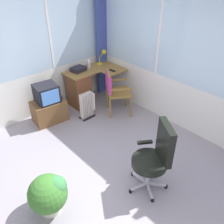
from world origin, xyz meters
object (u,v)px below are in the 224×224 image
office_chair (156,155)px  paper_tray (78,69)px  wooden_armchair (113,88)px  tv_on_stand (49,105)px  space_heater (88,105)px  desk (81,88)px  tv_remote (112,71)px  spray_bottle (89,64)px  potted_plant (49,194)px  desk_lamp (103,55)px

office_chair → paper_tray: bearing=76.1°
wooden_armchair → office_chair: size_ratio=0.87×
wooden_armchair → tv_on_stand: (-1.16, 0.66, -0.24)m
wooden_armchair → office_chair: bearing=-116.3°
wooden_armchair → space_heater: 0.64m
desk → tv_remote: 0.80m
spray_bottle → potted_plant: spray_bottle is taller
paper_tray → desk: bearing=-110.9°
desk → spray_bottle: size_ratio=5.52×
tv_remote → potted_plant: tv_remote is taller
spray_bottle → tv_on_stand: size_ratio=0.27×
spray_bottle → wooden_armchair: bearing=-92.0°
space_heater → desk_lamp: bearing=31.5°
office_chair → tv_on_stand: bearing=95.4°
space_heater → tv_remote: bearing=8.7°
tv_remote → space_heater: 0.95m
desk_lamp → spray_bottle: 0.42m
tv_remote → office_chair: bearing=-125.0°
desk_lamp → office_chair: bearing=-117.0°
desk → wooden_armchair: 0.83m
wooden_armchair → potted_plant: wooden_armchair is taller
paper_tray → tv_remote: bearing=-41.9°
tv_remote → office_chair: size_ratio=0.14×
space_heater → spray_bottle: bearing=48.2°
office_chair → tv_on_stand: size_ratio=1.33×
paper_tray → wooden_armchair: wooden_armchair is taller
desk_lamp → tv_on_stand: size_ratio=0.41×
tv_remote → paper_tray: (-0.55, 0.49, 0.03)m
wooden_armchair → paper_tray: bearing=106.4°
desk → tv_on_stand: size_ratio=1.47×
paper_tray → potted_plant: paper_tray is taller
spray_bottle → potted_plant: 3.10m
spray_bottle → desk_lamp: bearing=-2.8°
desk_lamp → potted_plant: 3.41m
wooden_armchair → tv_on_stand: 1.35m
desk → wooden_armchair: size_ratio=1.27×
tv_remote → tv_on_stand: size_ratio=0.18×
desk → spray_bottle: (0.31, 0.07, 0.46)m
desk_lamp → space_heater: desk_lamp is taller
tv_remote → wooden_armchair: wooden_armchair is taller
paper_tray → tv_on_stand: bearing=-168.4°
spray_bottle → paper_tray: (-0.28, 0.02, -0.06)m
tv_on_stand → potted_plant: (-1.07, -1.87, -0.04)m
desk → spray_bottle: spray_bottle is taller
potted_plant → wooden_armchair: bearing=28.6°
office_chair → tv_on_stand: (-0.24, 2.51, -0.24)m
spray_bottle → paper_tray: 0.28m
wooden_armchair → office_chair: office_chair is taller
spray_bottle → office_chair: (-0.95, -2.68, -0.28)m
tv_remote → spray_bottle: 0.55m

